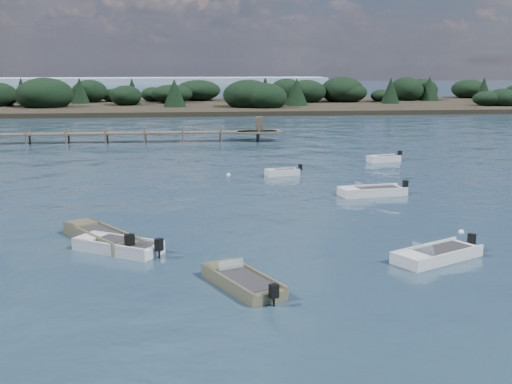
{
  "coord_description": "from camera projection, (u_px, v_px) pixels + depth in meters",
  "views": [
    {
      "loc": [
        -4.18,
        -24.78,
        9.03
      ],
      "look_at": [
        -0.02,
        14.0,
        1.0
      ],
      "focal_mm": 45.0,
      "sensor_mm": 36.0,
      "label": 1
    }
  ],
  "objects": [
    {
      "name": "dinghy_mid_grey",
      "position": [
        118.0,
        248.0,
        30.84
      ],
      "size": [
        4.52,
        3.71,
        1.19
      ],
      "color": "silver",
      "rests_on": "ground"
    },
    {
      "name": "dinghy_mid_white_a",
      "position": [
        437.0,
        256.0,
        29.58
      ],
      "size": [
        4.74,
        3.59,
        1.13
      ],
      "color": "silver",
      "rests_on": "ground"
    },
    {
      "name": "dinghy_near_olive",
      "position": [
        242.0,
        284.0,
        25.98
      ],
      "size": [
        3.26,
        4.65,
        1.14
      ],
      "color": "brown",
      "rests_on": "ground"
    },
    {
      "name": "buoy_b",
      "position": [
        461.0,
        232.0,
        34.25
      ],
      "size": [
        0.32,
        0.32,
        0.32
      ],
      "primitive_type": "sphere",
      "color": "white",
      "rests_on": "ground"
    },
    {
      "name": "dinghy_extra_a",
      "position": [
        101.0,
        239.0,
        32.43
      ],
      "size": [
        4.35,
        5.39,
        1.32
      ],
      "color": "brown",
      "rests_on": "ground"
    },
    {
      "name": "tender_far_white",
      "position": [
        282.0,
        173.0,
        51.28
      ],
      "size": [
        3.09,
        1.57,
        1.03
      ],
      "color": "silver",
      "rests_on": "ground"
    },
    {
      "name": "far_headland",
      "position": [
        336.0,
        97.0,
        125.99
      ],
      "size": [
        190.0,
        40.0,
        5.8
      ],
      "color": "black",
      "rests_on": "ground"
    },
    {
      "name": "buoy_c",
      "position": [
        72.0,
        234.0,
        33.99
      ],
      "size": [
        0.32,
        0.32,
        0.32
      ],
      "primitive_type": "sphere",
      "color": "white",
      "rests_on": "ground"
    },
    {
      "name": "dinghy_mid_white_b",
      "position": [
        372.0,
        193.0,
        43.72
      ],
      "size": [
        4.96,
        2.34,
        1.21
      ],
      "color": "silver",
      "rests_on": "ground"
    },
    {
      "name": "ground",
      "position": [
        219.0,
        130.0,
        84.82
      ],
      "size": [
        400.0,
        400.0,
        0.0
      ],
      "primitive_type": "plane",
      "color": "#182A38",
      "rests_on": "ground"
    },
    {
      "name": "buoy_e",
      "position": [
        228.0,
        175.0,
        51.36
      ],
      "size": [
        0.32,
        0.32,
        0.32
      ],
      "primitive_type": "sphere",
      "color": "white",
      "rests_on": "ground"
    },
    {
      "name": "jetty",
      "position": [
        27.0,
        135.0,
        70.65
      ],
      "size": [
        64.5,
        3.2,
        3.4
      ],
      "color": "brown",
      "rests_on": "ground"
    },
    {
      "name": "tender_far_grey_b",
      "position": [
        384.0,
        160.0,
        58.19
      ],
      "size": [
        3.42,
        1.93,
        1.15
      ],
      "color": "silver",
      "rests_on": "ground"
    }
  ]
}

